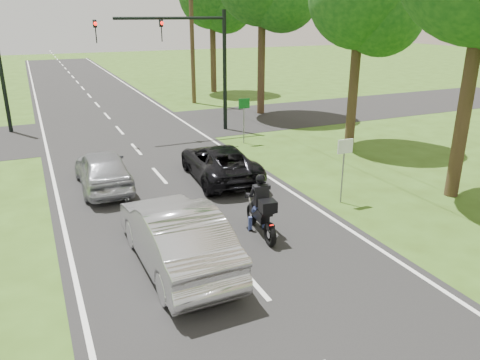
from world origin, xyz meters
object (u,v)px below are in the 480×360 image
utility_pole_far (192,25)px  silver_suv (103,169)px  sign_green (244,110)px  dark_suv (219,162)px  traffic_signal (189,50)px  silver_sedan (176,235)px  motorcycle_rider (262,212)px  sign_white (344,156)px

utility_pole_far → silver_suv: bearing=-119.8°
sign_green → dark_suv: bearing=-124.9°
traffic_signal → silver_suv: bearing=-130.0°
dark_suv → traffic_signal: 8.12m
silver_suv → utility_pole_far: utility_pole_far is taller
traffic_signal → silver_sedan: bearing=-110.3°
dark_suv → sign_green: (2.92, 4.19, 0.95)m
dark_suv → utility_pole_far: utility_pole_far is taller
motorcycle_rider → dark_suv: (0.71, 4.86, -0.06)m
silver_sedan → utility_pole_far: (7.55, 20.70, 4.27)m
traffic_signal → utility_pole_far: 8.55m
utility_pole_far → dark_suv: bearing=-105.5°
silver_sedan → traffic_signal: 13.93m
sign_white → sign_green: (0.20, 8.00, 0.00)m
silver_sedan → sign_white: sign_white is taller
sign_white → silver_suv: bearing=146.4°
silver_sedan → silver_suv: bearing=-84.4°
silver_suv → sign_green: sign_green is taller
dark_suv → sign_white: (2.72, -3.81, 0.95)m
silver_suv → utility_pole_far: 17.28m
silver_sedan → utility_pole_far: bearing=-111.5°
motorcycle_rider → sign_white: (3.43, 1.05, 0.90)m
silver_sedan → traffic_signal: (4.69, 12.69, 3.32)m
silver_sedan → silver_suv: silver_sedan is taller
silver_sedan → utility_pole_far: utility_pole_far is taller
dark_suv → utility_pole_far: 16.39m
motorcycle_rider → silver_suv: 6.51m
motorcycle_rider → silver_sedan: bearing=-160.7°
dark_suv → sign_green: size_ratio=2.15×
motorcycle_rider → sign_green: sign_green is taller
dark_suv → sign_white: 4.78m
traffic_signal → utility_pole_far: bearing=70.3°
silver_suv → traffic_signal: size_ratio=0.64×
sign_green → silver_sedan: bearing=-122.9°
dark_suv → sign_white: size_ratio=2.15×
utility_pole_far → motorcycle_rider: bearing=-103.8°
silver_sedan → silver_suv: (-0.76, 6.20, -0.10)m
silver_suv → dark_suv: bearing=170.2°
motorcycle_rider → utility_pole_far: (4.93, 20.07, 4.38)m
silver_sedan → sign_white: size_ratio=2.29×
sign_white → motorcycle_rider: bearing=-163.0°
dark_suv → sign_green: bearing=-121.0°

